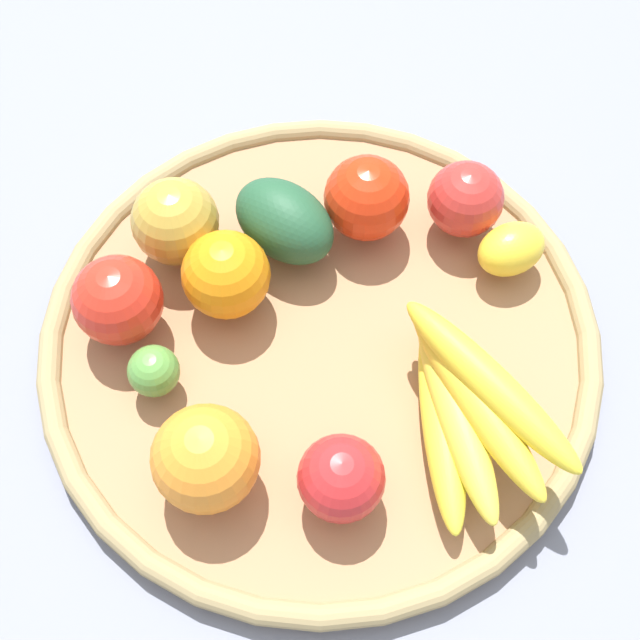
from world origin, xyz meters
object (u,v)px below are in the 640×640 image
(apple_0, at_px, (341,478))
(avocado, at_px, (284,221))
(orange_1, at_px, (226,275))
(banana_bunch, at_px, (465,404))
(lemon_0, at_px, (511,249))
(lime_0, at_px, (154,371))
(apple_2, at_px, (118,300))
(apple_1, at_px, (175,221))
(apple_4, at_px, (367,198))
(orange_0, at_px, (206,458))
(apple_3, at_px, (465,199))

(apple_0, height_order, avocado, same)
(orange_1, relative_size, banana_bunch, 0.40)
(apple_0, relative_size, lemon_0, 1.07)
(lime_0, bearing_deg, banana_bunch, 48.08)
(apple_2, bearing_deg, orange_1, 71.99)
(orange_1, bearing_deg, apple_1, -172.72)
(apple_2, xyz_separation_m, apple_4, (0.03, 0.22, 0.00))
(lemon_0, bearing_deg, apple_0, -69.45)
(apple_0, relative_size, banana_bunch, 0.36)
(apple_4, bearing_deg, lemon_0, 37.05)
(avocado, bearing_deg, apple_0, -22.34)
(apple_0, relative_size, orange_0, 0.81)
(lime_0, distance_m, apple_3, 0.30)
(lime_0, height_order, lemon_0, lemon_0)
(orange_0, xyz_separation_m, apple_3, (-0.08, 0.30, -0.01))
(apple_0, distance_m, avocado, 0.23)
(orange_0, bearing_deg, apple_0, 49.13)
(lemon_0, relative_size, orange_0, 0.75)
(banana_bunch, bearing_deg, apple_2, -141.99)
(lemon_0, height_order, orange_0, orange_0)
(lime_0, height_order, orange_0, orange_0)
(apple_0, relative_size, apple_2, 0.88)
(apple_4, distance_m, apple_1, 0.16)
(orange_1, xyz_separation_m, lime_0, (0.04, -0.09, -0.02))
(apple_0, height_order, apple_2, apple_2)
(banana_bunch, relative_size, apple_1, 2.45)
(apple_4, distance_m, orange_0, 0.26)
(apple_2, height_order, lemon_0, apple_2)
(banana_bunch, bearing_deg, apple_1, -159.37)
(banana_bunch, height_order, apple_3, banana_bunch)
(orange_0, relative_size, apple_1, 1.07)
(apple_2, xyz_separation_m, apple_1, (-0.04, 0.08, 0.00))
(apple_2, height_order, lime_0, apple_2)
(lemon_0, height_order, apple_4, apple_4)
(banana_bunch, distance_m, apple_1, 0.28)
(apple_1, bearing_deg, orange_0, -23.09)
(orange_1, distance_m, avocado, 0.07)
(orange_0, bearing_deg, banana_bunch, 69.27)
(orange_1, xyz_separation_m, orange_0, (0.13, -0.09, 0.00))
(lime_0, relative_size, apple_3, 0.63)
(apple_2, relative_size, apple_3, 1.11)
(apple_2, relative_size, orange_0, 0.92)
(banana_bunch, height_order, lemon_0, banana_bunch)
(apple_0, bearing_deg, apple_1, 177.96)
(apple_0, xyz_separation_m, avocado, (-0.21, 0.09, -0.00))
(lemon_0, bearing_deg, orange_1, -115.57)
(lemon_0, distance_m, apple_4, 0.13)
(apple_0, distance_m, apple_3, 0.27)
(avocado, xyz_separation_m, apple_4, (0.02, 0.07, 0.00))
(apple_2, distance_m, lemon_0, 0.33)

